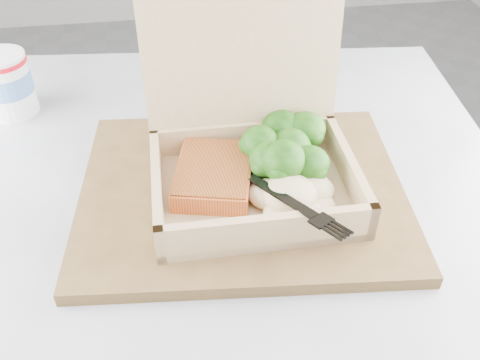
{
  "coord_description": "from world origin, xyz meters",
  "views": [
    {
      "loc": [
        0.28,
        -0.73,
        1.15
      ],
      "look_at": [
        0.35,
        -0.27,
        0.77
      ],
      "focal_mm": 40.0,
      "sensor_mm": 36.0,
      "label": 1
    }
  ],
  "objects": [
    {
      "name": "serving_tray",
      "position": [
        0.35,
        -0.25,
        0.73
      ],
      "size": [
        0.41,
        0.34,
        0.02
      ],
      "primitive_type": "cube",
      "rotation": [
        0.0,
        0.0,
        -0.09
      ],
      "color": "brown",
      "rests_on": "cafe_table"
    },
    {
      "name": "takeout_container",
      "position": [
        0.37,
        -0.24,
        0.79
      ],
      "size": [
        0.23,
        0.2,
        0.22
      ],
      "rotation": [
        0.0,
        0.0,
        -0.0
      ],
      "color": "tan",
      "rests_on": "serving_tray"
    },
    {
      "name": "receipt",
      "position": [
        0.35,
        -0.04,
        0.72
      ],
      "size": [
        0.08,
        0.15,
        0.0
      ],
      "primitive_type": "cube",
      "rotation": [
        0.0,
        0.0,
        -0.05
      ],
      "color": "white",
      "rests_on": "cafe_table"
    },
    {
      "name": "salmon_fillet",
      "position": [
        0.32,
        -0.25,
        0.76
      ],
      "size": [
        0.11,
        0.13,
        0.02
      ],
      "primitive_type": "cube",
      "rotation": [
        0.0,
        0.0,
        -0.23
      ],
      "color": "orange",
      "rests_on": "takeout_container"
    },
    {
      "name": "mashed_potatoes",
      "position": [
        0.4,
        -0.3,
        0.76
      ],
      "size": [
        0.1,
        0.09,
        0.03
      ],
      "primitive_type": "ellipsoid",
      "color": "beige",
      "rests_on": "takeout_container"
    },
    {
      "name": "paper_cup",
      "position": [
        0.05,
        -0.01,
        0.77
      ],
      "size": [
        0.07,
        0.07,
        0.09
      ],
      "color": "silver",
      "rests_on": "cafe_table"
    },
    {
      "name": "plastic_fork",
      "position": [
        0.38,
        -0.3,
        0.78
      ],
      "size": [
        0.09,
        0.14,
        0.02
      ],
      "rotation": [
        0.0,
        0.0,
        3.64
      ],
      "color": "black",
      "rests_on": "mashed_potatoes"
    },
    {
      "name": "cafe_table",
      "position": [
        0.31,
        -0.25,
        0.53
      ],
      "size": [
        0.85,
        0.85,
        0.72
      ],
      "rotation": [
        0.0,
        0.0,
        -0.1
      ],
      "color": "black",
      "rests_on": "floor"
    },
    {
      "name": "broccoli_pile",
      "position": [
        0.41,
        -0.23,
        0.77
      ],
      "size": [
        0.13,
        0.13,
        0.05
      ],
      "primitive_type": null,
      "color": "#377D1B",
      "rests_on": "takeout_container"
    }
  ]
}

